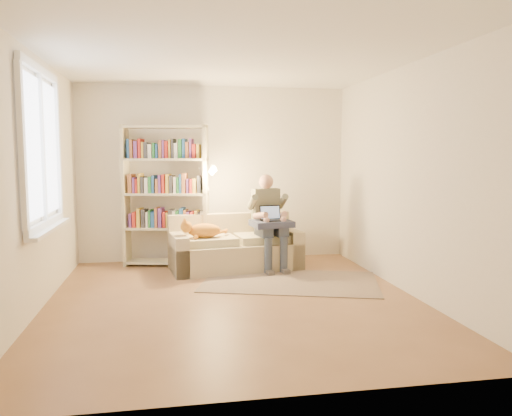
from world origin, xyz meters
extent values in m
plane|color=brown|center=(0.00, 0.00, 0.00)|extent=(4.50, 4.50, 0.00)
cube|color=white|center=(0.00, 0.00, 2.60)|extent=(4.00, 4.50, 0.02)
cube|color=silver|center=(-2.00, 0.00, 1.30)|extent=(0.02, 4.50, 2.60)
cube|color=silver|center=(2.00, 0.00, 1.30)|extent=(0.02, 4.50, 2.60)
cube|color=silver|center=(0.00, 2.25, 1.30)|extent=(4.00, 0.02, 2.60)
cube|color=silver|center=(0.00, -2.25, 1.30)|extent=(4.00, 0.02, 2.60)
plane|color=white|center=(-1.97, 0.20, 1.65)|extent=(0.00, 1.50, 1.50)
cube|color=white|center=(-1.96, 0.20, 2.44)|extent=(0.05, 1.50, 0.08)
cube|color=white|center=(-1.96, 0.20, 0.86)|extent=(0.05, 1.50, 0.08)
cube|color=white|center=(-1.96, 0.20, 1.65)|extent=(0.04, 0.05, 1.50)
cube|color=white|center=(-1.92, 0.20, 0.81)|extent=(0.12, 1.52, 0.04)
cube|color=tan|center=(0.21, 1.48, 0.19)|extent=(1.85, 1.02, 0.37)
cube|color=tan|center=(0.17, 1.79, 0.56)|extent=(1.77, 0.41, 0.38)
cube|color=tan|center=(-0.57, 1.38, 0.26)|extent=(0.28, 0.81, 0.53)
cube|color=tan|center=(1.00, 1.59, 0.26)|extent=(0.28, 0.81, 0.53)
cube|color=beige|center=(-0.17, 1.39, 0.42)|extent=(0.81, 0.62, 0.11)
cube|color=beige|center=(0.61, 1.49, 0.42)|extent=(0.81, 0.62, 0.11)
cube|color=slate|center=(0.66, 1.56, 0.86)|extent=(0.39, 0.25, 0.50)
sphere|color=tan|center=(0.66, 1.54, 1.21)|extent=(0.20, 0.20, 0.20)
cube|color=#373F4D|center=(0.58, 1.31, 0.56)|extent=(0.20, 0.43, 0.16)
cube|color=#373F4D|center=(0.80, 1.34, 0.56)|extent=(0.20, 0.43, 0.16)
cylinder|color=#373F4D|center=(0.61, 1.11, 0.25)|extent=(0.11, 0.11, 0.49)
cylinder|color=#373F4D|center=(0.82, 1.14, 0.25)|extent=(0.11, 0.11, 0.49)
ellipsoid|color=#FFA131|center=(-0.17, 1.36, 0.57)|extent=(0.46, 0.29, 0.20)
sphere|color=#FFA131|center=(-0.41, 1.29, 0.64)|extent=(0.15, 0.15, 0.15)
cylinder|color=#FFA131|center=(0.05, 1.44, 0.53)|extent=(0.22, 0.07, 0.06)
cube|color=#2A304A|center=(0.65, 1.31, 0.65)|extent=(0.58, 0.50, 0.08)
cube|color=black|center=(0.66, 1.27, 0.70)|extent=(0.32, 0.24, 0.02)
cube|color=black|center=(0.64, 1.38, 0.80)|extent=(0.30, 0.10, 0.19)
plane|color=#8CA5CC|center=(0.64, 1.38, 0.80)|extent=(0.27, 0.10, 0.26)
cube|color=beige|center=(-1.29, 2.01, 1.00)|extent=(0.11, 0.31, 2.00)
cube|color=beige|center=(-0.16, 1.77, 1.00)|extent=(0.11, 0.31, 2.00)
cube|color=beige|center=(-0.72, 1.89, 0.05)|extent=(1.23, 0.54, 0.03)
cube|color=beige|center=(-0.72, 1.89, 0.54)|extent=(1.23, 0.54, 0.03)
cube|color=beige|center=(-0.72, 1.89, 1.03)|extent=(1.23, 0.54, 0.03)
cube|color=beige|center=(-0.72, 1.89, 1.52)|extent=(1.23, 0.54, 0.03)
cube|color=beige|center=(-0.72, 1.89, 1.97)|extent=(1.23, 0.54, 0.03)
cube|color=gold|center=(-0.72, 1.89, 0.68)|extent=(1.05, 0.45, 0.24)
cube|color=#333338|center=(-0.72, 1.89, 1.17)|extent=(1.05, 0.45, 0.24)
cube|color=silver|center=(-0.72, 1.89, 1.65)|extent=(1.05, 0.45, 0.24)
cylinder|color=beige|center=(-0.25, 1.79, 1.07)|extent=(0.11, 0.11, 0.04)
cone|color=beige|center=(-0.11, 1.63, 1.37)|extent=(0.16, 0.18, 0.17)
cube|color=gray|center=(0.79, 0.65, 0.01)|extent=(2.42, 1.85, 0.01)
camera|label=1|loc=(-0.69, -5.28, 1.57)|focal=35.00mm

